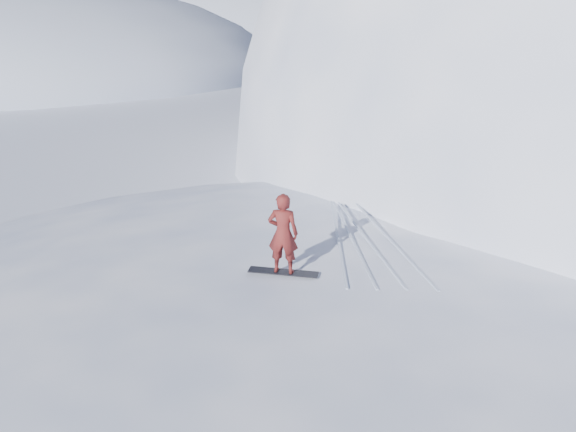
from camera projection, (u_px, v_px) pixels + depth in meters
name	position (u px, v px, depth m)	size (l,w,h in m)	color
near_ridge	(419.00, 369.00, 14.01)	(36.00, 28.00, 4.80)	white
peak_shoulder	(565.00, 180.00, 28.75)	(28.00, 24.00, 18.00)	white
far_ridge_c	(170.00, 43.00, 117.63)	(140.00, 90.00, 36.00)	white
wind_bumps	(356.00, 387.00, 13.36)	(16.00, 14.40, 1.00)	white
snowboard	(283.00, 272.00, 13.70)	(1.72, 0.32, 0.03)	black
snowboarder	(283.00, 234.00, 13.33)	(0.73, 0.48, 2.01)	maroon
board_tracks	(362.00, 238.00, 15.63)	(2.79, 5.97, 0.04)	silver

